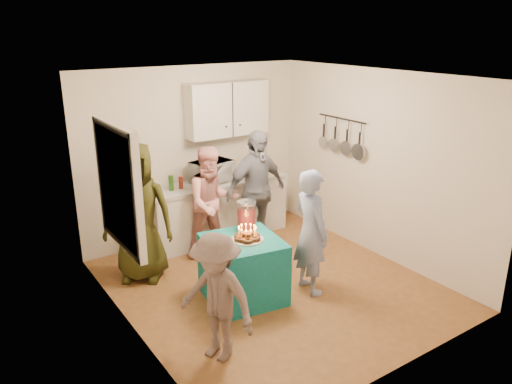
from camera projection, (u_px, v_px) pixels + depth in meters
floor at (271, 285)px, 6.34m from camera, size 4.00×4.00×0.00m
ceiling at (274, 76)px, 5.51m from camera, size 4.00×4.00×0.00m
back_wall at (195, 154)px, 7.50m from camera, size 3.60×3.60×0.00m
left_wall at (126, 219)px, 4.97m from camera, size 4.00×4.00×0.00m
right_wall at (378, 165)px, 6.88m from camera, size 4.00×4.00×0.00m
window_night at (117, 187)px, 5.14m from camera, size 0.04×1.00×1.20m
counter at (217, 211)px, 7.64m from camera, size 2.20×0.58×0.86m
countertop at (217, 183)px, 7.50m from camera, size 2.24×0.62×0.05m
upper_cabinet at (227, 109)px, 7.44m from camera, size 1.30×0.30×0.80m
pot_rack at (340, 136)px, 7.30m from camera, size 0.12×1.00×0.60m
microwave at (212, 172)px, 7.40m from camera, size 0.65×0.50×0.32m
party_table at (243, 269)px, 5.93m from camera, size 0.97×0.97×0.76m
donut_cake at (247, 233)px, 5.78m from camera, size 0.38×0.38×0.18m
punch_jar at (247, 216)px, 6.07m from camera, size 0.22×0.22×0.34m
man_birthday at (311, 232)px, 5.99m from camera, size 0.43×0.60×1.56m
woman_back_left at (138, 213)px, 6.26m from camera, size 1.05×0.98×1.80m
woman_back_center at (212, 203)px, 6.94m from camera, size 0.86×0.72×1.58m
woman_back_right at (256, 191)px, 7.13m from camera, size 1.07×0.53×1.77m
child_near_left at (217, 298)px, 4.77m from camera, size 0.77×0.97×1.32m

